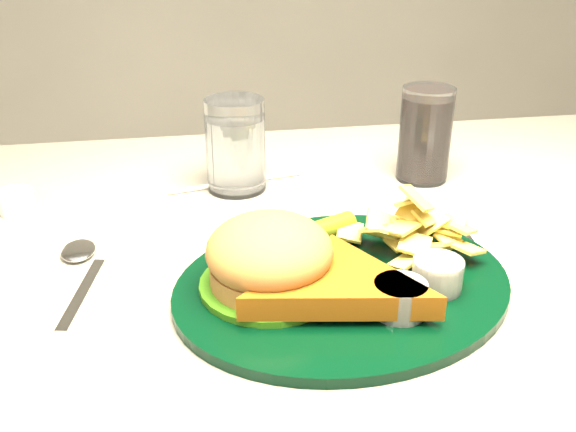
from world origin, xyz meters
The scene contains 7 objects.
dinner_plate centered at (0.03, -0.10, 0.79)m, with size 0.34×0.28×0.08m, color black, non-canonical shape.
water_glass centered at (-0.05, 0.17, 0.81)m, with size 0.08×0.08×0.12m, color silver.
cola_glass centered at (0.21, 0.16, 0.81)m, with size 0.07×0.07×0.13m, color black.
fork_napkin centered at (0.19, -0.07, 0.76)m, with size 0.11×0.15×0.01m, color silver, non-canonical shape.
spoon centered at (-0.22, -0.06, 0.76)m, with size 0.05×0.17×0.01m, color silver, non-canonical shape.
ramekin centered at (-0.32, 0.14, 0.76)m, with size 0.04×0.04×0.03m, color silver.
wrapped_straw centered at (-0.05, 0.18, 0.75)m, with size 0.19×0.06×0.01m, color white, non-canonical shape.
Camera 1 is at (-0.11, -0.61, 1.09)m, focal length 40.00 mm.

